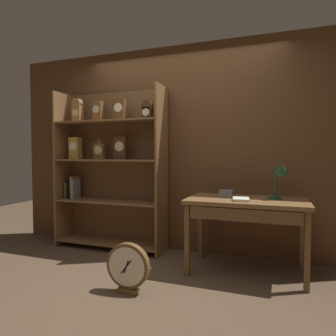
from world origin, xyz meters
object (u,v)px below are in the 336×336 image
Objects in this scene: workbench at (246,208)px; desk_lamp at (280,174)px; toolbox_small at (226,194)px; round_clock_large at (128,267)px; open_repair_manual at (241,199)px; bookshelf at (109,167)px.

desk_lamp reaches higher than workbench.
toolbox_small is at bearing -179.72° from desk_lamp.
desk_lamp is 0.59m from toolbox_small.
toolbox_small is at bearing 50.99° from round_clock_large.
desk_lamp is at bearing 35.32° from round_clock_large.
bookshelf is at bearing 160.13° from open_repair_manual.
desk_lamp is at bearing -5.80° from bookshelf.
bookshelf reaches higher than round_clock_large.
workbench is 0.27m from toolbox_small.
desk_lamp is 0.91× the size of round_clock_large.
round_clock_large is at bearing -144.68° from desk_lamp.
open_repair_manual reaches higher than round_clock_large.
bookshelf is at bearing 172.13° from toolbox_small.
toolbox_small is at bearing -7.87° from bookshelf.
bookshelf is 1.86m from workbench.
toolbox_small reaches higher than open_repair_manual.
open_repair_manual reaches higher than workbench.
workbench reaches higher than round_clock_large.
desk_lamp is 1.75m from round_clock_large.
desk_lamp is (2.12, -0.22, -0.03)m from bookshelf.
workbench is 5.52× the size of open_repair_manual.
round_clock_large is (-0.72, -0.89, -0.58)m from toolbox_small.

